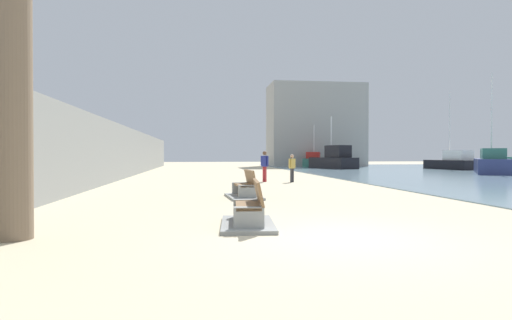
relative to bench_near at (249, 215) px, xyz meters
name	(u,v)px	position (x,y,z in m)	size (l,w,h in m)	color
ground_plane	(241,180)	(1.46, 16.57, -0.23)	(120.00, 120.00, 0.00)	beige
seawall	(112,152)	(-6.04, 16.57, 1.42)	(0.80, 64.00, 3.31)	gray
bench_near	(249,215)	(0.00, 0.00, 0.00)	(1.27, 2.18, 0.98)	gray
bench_far	(245,191)	(0.54, 5.82, 0.00)	(1.24, 2.17, 0.98)	gray
person_walking	(265,164)	(2.57, 14.26, 0.76)	(0.39, 0.42, 1.70)	#B22D33
person_standing	(292,166)	(4.01, 13.75, 0.64)	(0.44, 0.35, 1.53)	#333338
boat_mid_bay	(492,164)	(21.70, 21.42, 0.56)	(5.96, 7.54, 7.98)	navy
boat_outer	(314,161)	(12.68, 40.64, 0.48)	(4.20, 6.98, 5.08)	#337060
boat_far_right	(334,160)	(13.05, 34.01, 0.69)	(4.07, 6.04, 5.50)	black
boat_distant	(453,162)	(23.93, 30.00, 0.52)	(2.99, 6.00, 7.77)	black
harbor_building	(315,126)	(13.98, 44.57, 5.02)	(12.00, 6.00, 10.50)	#9E9E99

